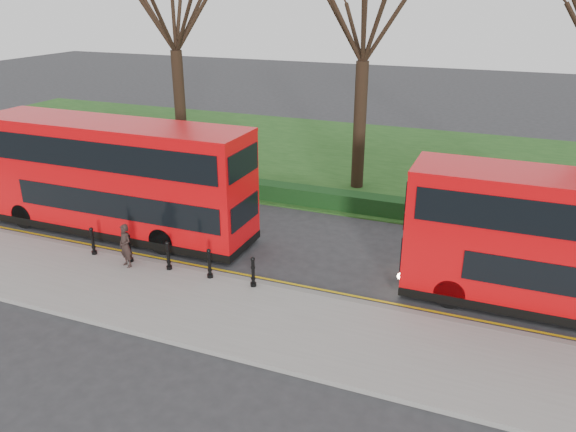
% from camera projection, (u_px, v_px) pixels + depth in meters
% --- Properties ---
extents(ground, '(120.00, 120.00, 0.00)m').
position_uv_depth(ground, '(228.00, 264.00, 20.13)').
color(ground, '#28282B').
rests_on(ground, ground).
extents(pavement, '(60.00, 4.00, 0.15)m').
position_uv_depth(pavement, '(183.00, 302.00, 17.52)').
color(pavement, gray).
rests_on(pavement, ground).
extents(kerb, '(60.00, 0.25, 0.16)m').
position_uv_depth(kerb, '(214.00, 274.00, 19.24)').
color(kerb, slate).
rests_on(kerb, ground).
extents(grass_verge, '(60.00, 18.00, 0.06)m').
position_uv_depth(grass_verge, '(347.00, 157.00, 33.03)').
color(grass_verge, '#1C4517').
rests_on(grass_verge, ground).
extents(hedge, '(60.00, 0.90, 0.80)m').
position_uv_depth(hedge, '(296.00, 195.00, 25.83)').
color(hedge, black).
rests_on(hedge, ground).
extents(yellow_line_outer, '(60.00, 0.10, 0.01)m').
position_uv_depth(yellow_line_outer, '(219.00, 272.00, 19.52)').
color(yellow_line_outer, yellow).
rests_on(yellow_line_outer, ground).
extents(yellow_line_inner, '(60.00, 0.10, 0.01)m').
position_uv_depth(yellow_line_inner, '(221.00, 270.00, 19.70)').
color(yellow_line_inner, yellow).
rests_on(yellow_line_inner, ground).
extents(tree_left, '(7.29, 7.29, 11.39)m').
position_uv_depth(tree_left, '(173.00, 9.00, 28.44)').
color(tree_left, black).
rests_on(tree_left, ground).
extents(tree_mid, '(7.14, 7.14, 11.15)m').
position_uv_depth(tree_mid, '(365.00, 15.00, 25.03)').
color(tree_mid, black).
rests_on(tree_mid, ground).
extents(bollard_row, '(6.59, 0.15, 1.00)m').
position_uv_depth(bollard_row, '(168.00, 256.00, 19.27)').
color(bollard_row, black).
rests_on(bollard_row, pavement).
extents(bus_lead, '(11.31, 2.60, 4.50)m').
position_uv_depth(bus_lead, '(115.00, 178.00, 22.06)').
color(bus_lead, red).
rests_on(bus_lead, ground).
extents(pedestrian, '(0.67, 0.55, 1.57)m').
position_uv_depth(pedestrian, '(125.00, 246.00, 19.38)').
color(pedestrian, black).
rests_on(pedestrian, pavement).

